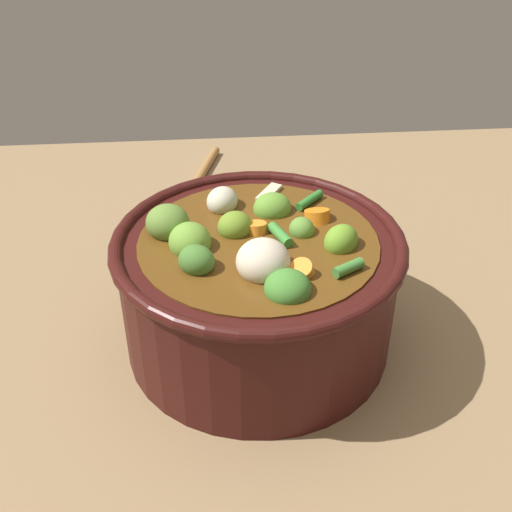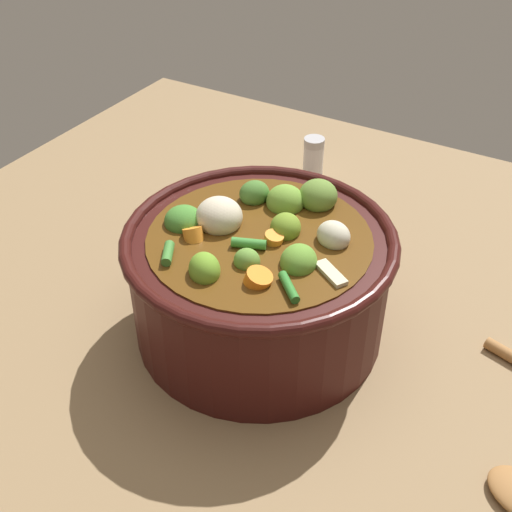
{
  "view_description": "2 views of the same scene",
  "coord_description": "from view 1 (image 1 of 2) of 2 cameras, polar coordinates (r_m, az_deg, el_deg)",
  "views": [
    {
      "loc": [
        0.52,
        -0.05,
        0.47
      ],
      "look_at": [
        -0.01,
        -0.0,
        0.11
      ],
      "focal_mm": 44.39,
      "sensor_mm": 36.0,
      "label": 1
    },
    {
      "loc": [
        -0.28,
        0.48,
        0.53
      ],
      "look_at": [
        -0.0,
        0.01,
        0.11
      ],
      "focal_mm": 45.85,
      "sensor_mm": 36.0,
      "label": 2
    }
  ],
  "objects": [
    {
      "name": "cooking_pot",
      "position": [
        0.66,
        0.17,
        -2.81
      ],
      "size": [
        0.3,
        0.3,
        0.16
      ],
      "color": "#38110F",
      "rests_on": "ground_plane"
    },
    {
      "name": "ground_plane",
      "position": [
        0.71,
        0.19,
        -7.5
      ],
      "size": [
        1.1,
        1.1,
        0.0
      ],
      "primitive_type": "plane",
      "color": "#8C704C"
    },
    {
      "name": "wooden_spoon",
      "position": [
        0.98,
        -0.92,
        6.09
      ],
      "size": [
        0.25,
        0.22,
        0.01
      ],
      "color": "#9D6A38",
      "rests_on": "ground_plane"
    }
  ]
}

